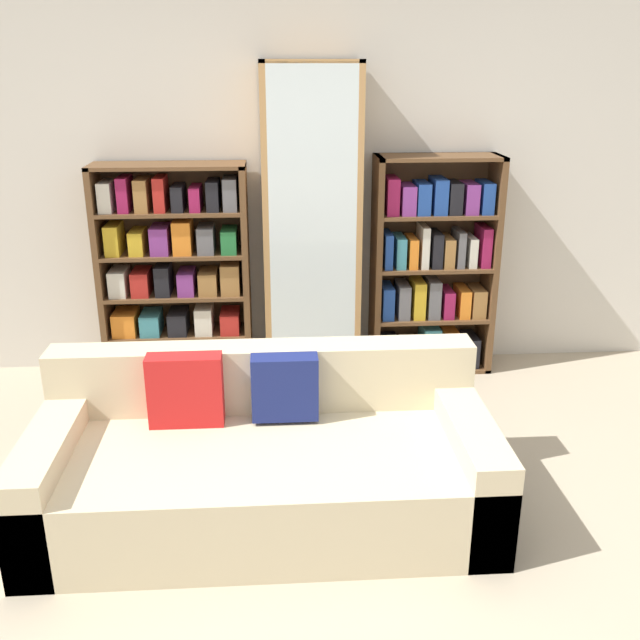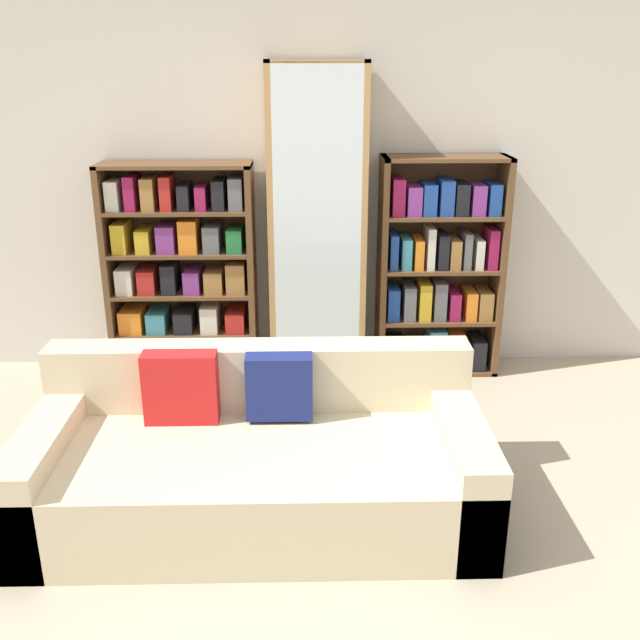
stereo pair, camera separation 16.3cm
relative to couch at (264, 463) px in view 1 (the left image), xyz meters
The scene contains 7 objects.
ground_plane 0.62m from the couch, 53.59° to the right, with size 16.00×16.00×0.00m, color tan.
wall_back 2.19m from the couch, 79.82° to the left, with size 7.13×0.06×2.70m.
couch is the anchor object (origin of this frame).
bookshelf_left 1.82m from the couch, 109.65° to the left, with size 0.99×0.32×1.45m.
display_cabinet 1.85m from the couch, 78.87° to the left, with size 0.64×0.36×2.08m.
bookshelf_right 2.07m from the couch, 55.21° to the left, with size 0.83×0.32×1.49m.
wine_bottle 1.43m from the couch, 58.32° to the left, with size 0.08×0.08×0.40m.
Camera 1 is at (-0.26, -2.52, 2.07)m, focal length 40.00 mm.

